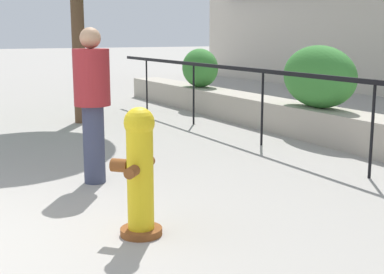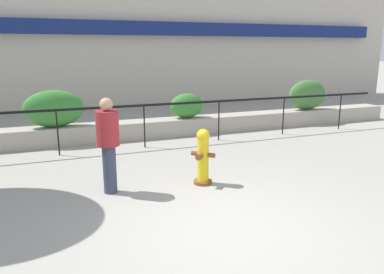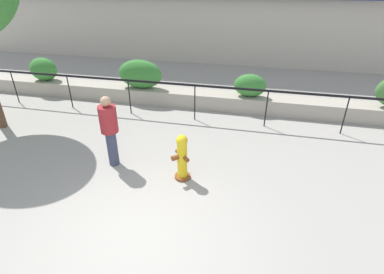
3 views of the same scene
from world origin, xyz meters
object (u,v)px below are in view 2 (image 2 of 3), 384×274
hedge_bush_1 (54,109)px  pedestrian (108,140)px  hedge_bush_3 (307,95)px  hedge_bush_2 (187,106)px  fire_hydrant (203,156)px

hedge_bush_1 → pedestrian: bearing=-78.3°
hedge_bush_1 → hedge_bush_3: 8.15m
hedge_bush_2 → hedge_bush_3: hedge_bush_3 is taller
hedge_bush_1 → hedge_bush_2: size_ratio=1.52×
hedge_bush_1 → pedestrian: (0.82, -3.98, -0.01)m
hedge_bush_3 → pedestrian: (-7.33, -3.98, -0.02)m
hedge_bush_2 → hedge_bush_3: (4.39, 0.00, 0.14)m
hedge_bush_2 → hedge_bush_1: bearing=180.0°
hedge_bush_2 → fire_hydrant: hedge_bush_2 is taller
hedge_bush_1 → fire_hydrant: (2.56, -4.16, -0.44)m
fire_hydrant → hedge_bush_3: bearing=36.7°
hedge_bush_1 → pedestrian: pedestrian is taller
hedge_bush_2 → pedestrian: 4.95m
hedge_bush_1 → hedge_bush_2: bearing=0.0°
hedge_bush_2 → hedge_bush_3: 4.39m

